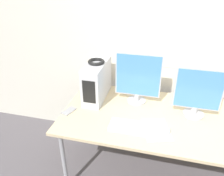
# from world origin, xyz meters

# --- Properties ---
(wall_back) EXTENTS (8.00, 0.07, 2.70)m
(wall_back) POSITION_xyz_m (-0.00, 1.07, 1.35)
(wall_back) COLOR beige
(wall_back) RESTS_ON ground_plane
(desk) EXTENTS (2.22, 0.94, 0.74)m
(desk) POSITION_xyz_m (0.00, 0.47, 0.70)
(desk) COLOR #D1BA8E
(desk) RESTS_ON ground_plane
(pc_tower) EXTENTS (0.18, 0.49, 0.38)m
(pc_tower) POSITION_xyz_m (-0.87, 0.66, 0.93)
(pc_tower) COLOR silver
(pc_tower) RESTS_ON desk
(headphones) EXTENTS (0.16, 0.16, 0.03)m
(headphones) POSITION_xyz_m (-0.87, 0.66, 1.14)
(headphones) COLOR black
(headphones) RESTS_ON pc_tower
(monitor_main) EXTENTS (0.44, 0.19, 0.51)m
(monitor_main) POSITION_xyz_m (-0.46, 0.67, 1.00)
(monitor_main) COLOR #B7B7BC
(monitor_main) RESTS_ON desk
(monitor_right_near) EXTENTS (0.41, 0.19, 0.46)m
(monitor_right_near) POSITION_xyz_m (0.09, 0.57, 0.98)
(monitor_right_near) COLOR #B7B7BC
(monitor_right_near) RESTS_ON desk
(keyboard) EXTENTS (0.43, 0.18, 0.02)m
(keyboard) POSITION_xyz_m (-0.41, 0.24, 0.75)
(keyboard) COLOR silver
(keyboard) RESTS_ON desk
(mouse) EXTENTS (0.05, 0.10, 0.03)m
(mouse) POSITION_xyz_m (-0.14, 0.26, 0.75)
(mouse) COLOR #B2B2B7
(mouse) RESTS_ON desk
(cell_phone) EXTENTS (0.12, 0.16, 0.01)m
(cell_phone) POSITION_xyz_m (-1.05, 0.34, 0.74)
(cell_phone) COLOR #99999E
(cell_phone) RESTS_ON desk
(paper_sheet_left) EXTENTS (0.29, 0.34, 0.00)m
(paper_sheet_left) POSITION_xyz_m (-0.23, 0.27, 0.74)
(paper_sheet_left) COLOR white
(paper_sheet_left) RESTS_ON desk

